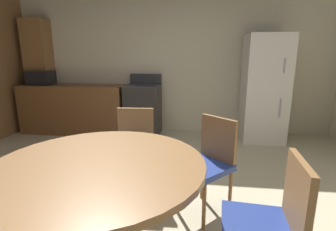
{
  "coord_description": "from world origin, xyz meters",
  "views": [
    {
      "loc": [
        0.5,
        -1.87,
        1.37
      ],
      "look_at": [
        0.17,
        0.8,
        0.75
      ],
      "focal_mm": 26.15,
      "sensor_mm": 36.0,
      "label": 1
    }
  ],
  "objects_px": {
    "dining_table": "(101,184)",
    "chair_east": "(272,221)",
    "oven_range": "(143,110)",
    "chair_north": "(134,145)",
    "chair_northeast": "(209,159)",
    "microwave": "(41,78)",
    "refrigerator": "(264,89)"
  },
  "relations": [
    {
      "from": "chair_northeast",
      "to": "oven_range",
      "type": "bearing_deg",
      "value": -109.94
    },
    {
      "from": "oven_range",
      "to": "chair_north",
      "type": "distance_m",
      "value": 1.99
    },
    {
      "from": "refrigerator",
      "to": "chair_north",
      "type": "relative_size",
      "value": 2.02
    },
    {
      "from": "refrigerator",
      "to": "dining_table",
      "type": "distance_m",
      "value": 3.39
    },
    {
      "from": "refrigerator",
      "to": "chair_north",
      "type": "height_order",
      "value": "refrigerator"
    },
    {
      "from": "microwave",
      "to": "chair_north",
      "type": "height_order",
      "value": "microwave"
    },
    {
      "from": "oven_range",
      "to": "dining_table",
      "type": "xyz_separation_m",
      "value": [
        0.4,
        -2.98,
        0.14
      ]
    },
    {
      "from": "chair_east",
      "to": "chair_north",
      "type": "distance_m",
      "value": 1.54
    },
    {
      "from": "dining_table",
      "to": "chair_northeast",
      "type": "bearing_deg",
      "value": 46.08
    },
    {
      "from": "chair_northeast",
      "to": "chair_north",
      "type": "xyz_separation_m",
      "value": [
        -0.76,
        0.28,
        0.0
      ]
    },
    {
      "from": "dining_table",
      "to": "chair_east",
      "type": "height_order",
      "value": "chair_east"
    },
    {
      "from": "oven_range",
      "to": "microwave",
      "type": "distance_m",
      "value": 2.03
    },
    {
      "from": "oven_range",
      "to": "chair_northeast",
      "type": "distance_m",
      "value": 2.5
    },
    {
      "from": "oven_range",
      "to": "refrigerator",
      "type": "xyz_separation_m",
      "value": [
        2.09,
        -0.05,
        0.41
      ]
    },
    {
      "from": "microwave",
      "to": "chair_north",
      "type": "relative_size",
      "value": 0.51
    },
    {
      "from": "refrigerator",
      "to": "chair_east",
      "type": "bearing_deg",
      "value": -102.66
    },
    {
      "from": "chair_east",
      "to": "chair_north",
      "type": "bearing_deg",
      "value": -40.87
    },
    {
      "from": "microwave",
      "to": "chair_east",
      "type": "bearing_deg",
      "value": -42.35
    },
    {
      "from": "chair_northeast",
      "to": "chair_north",
      "type": "bearing_deg",
      "value": -66.47
    },
    {
      "from": "chair_north",
      "to": "chair_northeast",
      "type": "bearing_deg",
      "value": 66.47
    },
    {
      "from": "chair_east",
      "to": "chair_northeast",
      "type": "bearing_deg",
      "value": -64.4
    },
    {
      "from": "refrigerator",
      "to": "chair_east",
      "type": "height_order",
      "value": "refrigerator"
    },
    {
      "from": "dining_table",
      "to": "chair_northeast",
      "type": "height_order",
      "value": "chair_northeast"
    },
    {
      "from": "chair_northeast",
      "to": "chair_east",
      "type": "height_order",
      "value": "same"
    },
    {
      "from": "microwave",
      "to": "dining_table",
      "type": "bearing_deg",
      "value": -51.69
    },
    {
      "from": "oven_range",
      "to": "chair_east",
      "type": "height_order",
      "value": "oven_range"
    },
    {
      "from": "chair_north",
      "to": "chair_east",
      "type": "bearing_deg",
      "value": 40.87
    },
    {
      "from": "refrigerator",
      "to": "microwave",
      "type": "bearing_deg",
      "value": 179.29
    },
    {
      "from": "oven_range",
      "to": "chair_east",
      "type": "bearing_deg",
      "value": -65.33
    },
    {
      "from": "dining_table",
      "to": "chair_east",
      "type": "relative_size",
      "value": 1.5
    },
    {
      "from": "dining_table",
      "to": "chair_east",
      "type": "bearing_deg",
      "value": -5.11
    },
    {
      "from": "refrigerator",
      "to": "microwave",
      "type": "xyz_separation_m",
      "value": [
        -4.04,
        0.05,
        0.15
      ]
    }
  ]
}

